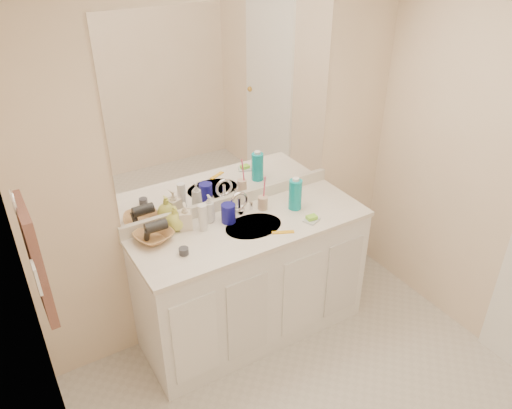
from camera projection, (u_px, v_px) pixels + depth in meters
name	position (u px, v px, depth m)	size (l,w,h in m)	color
wall_back	(229.00, 162.00, 3.15)	(2.60, 0.02, 2.40)	#FAE2C4
wall_left	(68.00, 401.00, 1.62)	(0.02, 2.60, 2.40)	#FAE2C4
vanity_cabinet	(252.00, 281.00, 3.34)	(1.50, 0.55, 0.85)	white
countertop	(252.00, 226.00, 3.12)	(1.52, 0.57, 0.03)	white
backsplash	(232.00, 201.00, 3.28)	(1.52, 0.03, 0.08)	silver
sink_basin	(254.00, 228.00, 3.10)	(0.37, 0.37, 0.02)	#B6AD9F
faucet	(239.00, 206.00, 3.20)	(0.02, 0.02, 0.11)	silver
mirror	(228.00, 107.00, 2.96)	(1.48, 0.01, 1.20)	white
blue_mug	(228.00, 213.00, 3.11)	(0.09, 0.09, 0.12)	navy
tan_cup	(263.00, 203.00, 3.25)	(0.07, 0.07, 0.09)	#D2B294
toothbrush	(264.00, 188.00, 3.20)	(0.01, 0.01, 0.18)	#F23F71
mouthwash_bottle	(295.00, 194.00, 3.23)	(0.09, 0.09, 0.20)	#0D9EA7
soap_dish	(312.00, 220.00, 3.15)	(0.10, 0.08, 0.01)	silver
green_soap	(312.00, 217.00, 3.14)	(0.06, 0.05, 0.02)	#8EE437
orange_comb	(283.00, 232.00, 3.03)	(0.14, 0.03, 0.01)	#F2AC19
dark_jar	(184.00, 251.00, 2.83)	(0.06, 0.06, 0.04)	#37373E
extra_white_bottle	(203.00, 217.00, 3.02)	(0.05, 0.05, 0.17)	white
soap_bottle_white	(209.00, 208.00, 3.10)	(0.07, 0.07, 0.19)	silver
soap_bottle_cream	(185.00, 216.00, 3.03)	(0.08, 0.08, 0.18)	beige
soap_bottle_yellow	(175.00, 218.00, 3.03)	(0.12, 0.12, 0.16)	#D1D753
wicker_basket	(154.00, 236.00, 2.95)	(0.22, 0.22, 0.05)	#B07B47
hair_dryer	(156.00, 226.00, 2.93)	(0.07, 0.07, 0.13)	black
towel_ring	(14.00, 202.00, 2.02)	(0.11, 0.11, 0.01)	silver
hand_towel	(36.00, 260.00, 2.18)	(0.04, 0.32, 0.55)	brown
switch_plate	(36.00, 278.00, 2.00)	(0.01, 0.09, 0.13)	white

